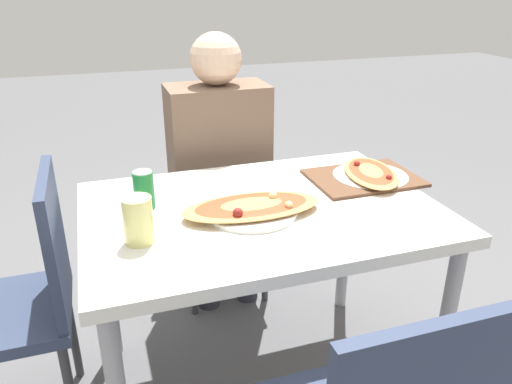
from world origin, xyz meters
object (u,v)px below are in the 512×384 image
Objects in this scene: chair_side_left at (25,295)px; pizza_second at (370,174)px; pizza_main at (252,208)px; drink_glass at (138,220)px; dining_table at (261,228)px; person_seated at (219,152)px; chair_far_seated at (215,188)px; soda_can at (144,190)px.

chair_side_left is 1.24m from pizza_second.
drink_glass is (-0.36, -0.08, 0.05)m from pizza_main.
dining_table is at bearing 38.25° from pizza_main.
dining_table is 0.93× the size of person_seated.
pizza_main is 1.21× the size of pizza_second.
chair_far_seated reaches higher than pizza_main.
pizza_main is at bearing -141.75° from dining_table.
person_seated reaches higher than pizza_second.
person_seated is at bearing 90.00° from chair_far_seated.
chair_far_seated is 1.01m from chair_side_left.
pizza_main is at bearing 85.43° from chair_far_seated.
chair_far_seated is 2.00× the size of pizza_main.
chair_far_seated and chair_side_left have the same top height.
person_seated is at bearing -55.21° from chair_side_left.
pizza_second is (1.22, 0.03, 0.25)m from chair_side_left.
chair_far_seated is (0.02, 0.73, -0.15)m from dining_table.
pizza_main is at bearing 84.65° from person_seated.
dining_table is 2.54× the size of pizza_main.
soda_can is 0.34× the size of pizza_second.
pizza_main is 0.53m from pizza_second.
person_seated is (0.77, 0.54, 0.22)m from chair_side_left.
chair_far_seated is at bearing -90.00° from person_seated.
chair_far_seated is 0.80m from pizza_main.
dining_table is 0.40m from soda_can.
chair_far_seated is 0.80m from pizza_second.
pizza_second is at bearing -88.65° from chair_side_left.
person_seated is at bearing 88.50° from dining_table.
person_seated is at bearing 53.27° from soda_can.
pizza_second is at bearing 14.14° from drink_glass.
pizza_second is (0.51, 0.14, -0.00)m from pizza_main.
pizza_second is (0.46, 0.11, 0.10)m from dining_table.
chair_far_seated reaches higher than soda_can.
pizza_second reaches higher than dining_table.
dining_table is 0.74m from chair_far_seated.
chair_side_left is at bearing 174.13° from dining_table.
person_seated is 0.68m from pizza_second.
soda_can is 0.23m from drink_glass.
pizza_second is at bearing -0.43° from soda_can.
drink_glass is 0.37× the size of pizza_second.
person_seated is 9.02× the size of drink_glass.
chair_far_seated is 7.17× the size of soda_can.
chair_side_left is at bearing -174.99° from soda_can.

